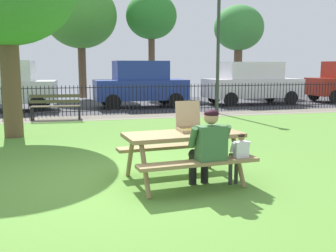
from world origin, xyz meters
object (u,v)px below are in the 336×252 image
pizza_box_open (191,125)px  park_bench_center (56,107)px  child_at_table (239,154)px  adult_at_table (208,145)px  far_tree_midright (151,17)px  picnic_table_foreground (183,144)px  far_tree_right (239,29)px  lamp_post_walkway (218,39)px  parked_car_right (141,84)px  parked_car_far_right (252,82)px  parked_car_center (5,85)px  far_tree_center (81,16)px

pizza_box_open → park_bench_center: size_ratio=0.28×
child_at_table → park_bench_center: 8.71m
adult_at_table → far_tree_midright: far_tree_midright is taller
far_tree_midright → picnic_table_foreground: bearing=-100.5°
picnic_table_foreground → park_bench_center: park_bench_center is taller
far_tree_midright → far_tree_right: 5.39m
lamp_post_walkway → parked_car_right: (-2.38, 2.88, -1.73)m
parked_car_right → far_tree_right: (7.08, 5.66, 2.93)m
child_at_table → lamp_post_walkway: (3.04, 8.56, 2.24)m
pizza_box_open → adult_at_table: (0.06, -0.64, -0.20)m
child_at_table → far_tree_midright: (2.38, 17.10, 3.98)m
parked_car_far_right → park_bench_center: bearing=-159.8°
picnic_table_foreground → parked_car_far_right: size_ratio=0.43×
adult_at_table → park_bench_center: adult_at_table is taller
parked_car_center → park_bench_center: bearing=-58.1°
lamp_post_walkway → child_at_table: bearing=-109.6°
far_tree_center → park_bench_center: bearing=-98.1°
parked_car_right → far_tree_midright: far_tree_midright is taller
far_tree_midright → parked_car_far_right: bearing=-58.3°
parked_car_right → lamp_post_walkway: bearing=-50.4°
picnic_table_foreground → adult_at_table: size_ratio=1.62×
parked_car_center → far_tree_midright: size_ratio=0.69×
adult_at_table → far_tree_right: size_ratio=0.22×
picnic_table_foreground → far_tree_midright: 17.36m
adult_at_table → far_tree_center: 17.55m
parked_car_right → far_tree_right: size_ratio=0.74×
child_at_table → park_bench_center: park_bench_center is taller
park_bench_center → parked_car_far_right: (8.67, 3.18, 0.59)m
child_at_table → picnic_table_foreground: bearing=146.8°
pizza_box_open → parked_car_right: 10.88m
pizza_box_open → far_tree_center: 16.88m
parked_car_right → child_at_table: bearing=-93.3°
parked_car_center → child_at_table: bearing=-67.3°
picnic_table_foreground → far_tree_center: 17.08m
picnic_table_foreground → far_tree_right: size_ratio=0.36×
parked_car_far_right → adult_at_table: bearing=-119.1°
park_bench_center → far_tree_right: far_tree_right is taller
parked_car_far_right → parked_car_center: bearing=180.0°
picnic_table_foreground → parked_car_far_right: (6.59, 10.97, 0.41)m
pizza_box_open → lamp_post_walkway: size_ratio=0.10×
adult_at_table → far_tree_midright: (2.87, 17.11, 3.82)m
picnic_table_foreground → far_tree_center: bearing=92.8°
adult_at_table → parked_car_center: 12.23m
park_bench_center → far_tree_midright: far_tree_midright is taller
far_tree_right → parked_car_far_right: bearing=-108.2°
lamp_post_walkway → parked_car_center: size_ratio=1.14×
pizza_box_open → far_tree_center: bearing=93.4°
park_bench_center → parked_car_center: bearing=121.9°
pizza_box_open → parked_car_center: size_ratio=0.12×
child_at_table → parked_car_center: 12.40m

